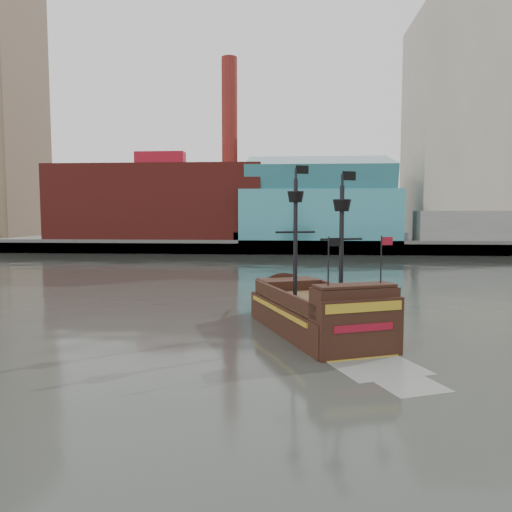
{
  "coord_description": "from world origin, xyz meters",
  "views": [
    {
      "loc": [
        4.84,
        -29.05,
        7.56
      ],
      "look_at": [
        1.86,
        12.27,
        4.0
      ],
      "focal_mm": 35.0,
      "sensor_mm": 36.0,
      "label": 1
    }
  ],
  "objects": [
    {
      "name": "seawall",
      "position": [
        0.0,
        62.5,
        1.3
      ],
      "size": [
        220.0,
        1.0,
        2.6
      ],
      "primitive_type": "cube",
      "color": "#4C4C49",
      "rests_on": "ground"
    },
    {
      "name": "promenade_far",
      "position": [
        0.0,
        92.0,
        1.0
      ],
      "size": [
        220.0,
        60.0,
        2.0
      ],
      "primitive_type": "cube",
      "color": "slate",
      "rests_on": "ground"
    },
    {
      "name": "ground",
      "position": [
        0.0,
        0.0,
        0.0
      ],
      "size": [
        400.0,
        400.0,
        0.0
      ],
      "primitive_type": "plane",
      "color": "#282B26",
      "rests_on": "ground"
    },
    {
      "name": "pirate_ship",
      "position": [
        6.44,
        2.05,
        1.03
      ],
      "size": [
        9.81,
        15.84,
        11.41
      ],
      "rotation": [
        0.0,
        0.0,
        0.38
      ],
      "color": "black",
      "rests_on": "ground"
    },
    {
      "name": "skyline",
      "position": [
        5.21,
        84.56,
        24.55
      ],
      "size": [
        149.0,
        45.0,
        62.0
      ],
      "color": "brown",
      "rests_on": "promenade_far"
    }
  ]
}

